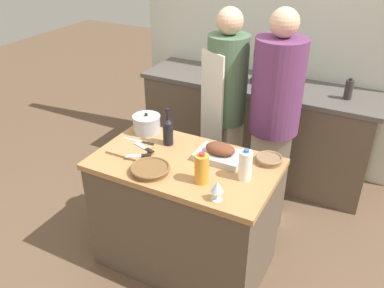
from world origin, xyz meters
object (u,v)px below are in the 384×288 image
(stand_mixer, at_px, (263,70))
(person_cook_guest, at_px, (274,115))
(knife_bread, at_px, (145,148))
(juice_jug, at_px, (202,169))
(wicker_basket, at_px, (150,169))
(mixing_bowl, at_px, (269,159))
(wine_glass_left, at_px, (217,187))
(roasting_pan, at_px, (220,153))
(condiment_bottle_extra, at_px, (349,90))
(wine_bottle_green, at_px, (168,130))
(condiment_bottle_short, at_px, (222,76))
(person_cook_aproned, at_px, (226,105))
(milk_jug, at_px, (245,166))
(stock_pot, at_px, (147,124))
(cutting_board, at_px, (130,150))
(knife_paring, at_px, (139,156))
(knife_chef, at_px, (139,142))
(condiment_bottle_tall, at_px, (226,69))

(stand_mixer, bearing_deg, person_cook_guest, -64.21)
(knife_bread, bearing_deg, juice_jug, -16.89)
(juice_jug, xyz_separation_m, person_cook_guest, (0.16, 0.91, 0.00))
(wicker_basket, bearing_deg, mixing_bowl, 36.30)
(wine_glass_left, height_order, stand_mixer, stand_mixer)
(wicker_basket, height_order, mixing_bowl, same)
(roasting_pan, relative_size, condiment_bottle_extra, 1.72)
(roasting_pan, relative_size, wine_bottle_green, 1.14)
(condiment_bottle_short, bearing_deg, roasting_pan, -66.60)
(stand_mixer, relative_size, person_cook_aproned, 0.18)
(roasting_pan, bearing_deg, person_cook_guest, 74.57)
(milk_jug, bearing_deg, condiment_bottle_short, 119.23)
(roasting_pan, relative_size, stock_pot, 1.51)
(wicker_basket, bearing_deg, wine_bottle_green, 102.83)
(cutting_board, xyz_separation_m, person_cook_guest, (0.76, 0.80, 0.09))
(wine_bottle_green, distance_m, knife_bread, 0.20)
(wine_glass_left, distance_m, knife_paring, 0.67)
(cutting_board, xyz_separation_m, juice_jug, (0.60, -0.11, 0.09))
(wicker_basket, relative_size, person_cook_guest, 0.14)
(stand_mixer, distance_m, person_cook_guest, 0.75)
(wicker_basket, height_order, person_cook_aproned, person_cook_aproned)
(condiment_bottle_extra, relative_size, person_cook_guest, 0.10)
(knife_paring, bearing_deg, wine_glass_left, -14.96)
(wicker_basket, height_order, person_cook_guest, person_cook_guest)
(person_cook_aproned, bearing_deg, stock_pot, -101.98)
(person_cook_guest, bearing_deg, wine_glass_left, -103.56)
(condiment_bottle_extra, bearing_deg, knife_chef, -132.06)
(condiment_bottle_extra, bearing_deg, person_cook_guest, -122.96)
(wine_bottle_green, distance_m, condiment_bottle_tall, 1.27)
(juice_jug, distance_m, milk_jug, 0.26)
(roasting_pan, distance_m, stand_mixer, 1.30)
(roasting_pan, height_order, mixing_bowl, roasting_pan)
(milk_jug, xyz_separation_m, wine_glass_left, (-0.06, -0.27, -0.01))
(mixing_bowl, bearing_deg, cutting_board, -161.56)
(juice_jug, xyz_separation_m, condiment_bottle_tall, (-0.52, 1.57, 0.06))
(roasting_pan, height_order, milk_jug, milk_jug)
(juice_jug, height_order, milk_jug, milk_jug)
(stand_mixer, distance_m, condiment_bottle_extra, 0.75)
(roasting_pan, distance_m, person_cook_aproned, 0.68)
(milk_jug, xyz_separation_m, stand_mixer, (-0.38, 1.43, 0.10))
(roasting_pan, height_order, knife_bread, roasting_pan)
(mixing_bowl, relative_size, wine_bottle_green, 0.65)
(wine_glass_left, xyz_separation_m, condiment_bottle_extra, (0.43, 1.68, 0.06))
(cutting_board, bearing_deg, stock_pot, 100.09)
(mixing_bowl, height_order, juice_jug, juice_jug)
(knife_bread, height_order, person_cook_guest, person_cook_guest)
(juice_jug, height_order, condiment_bottle_extra, condiment_bottle_extra)
(knife_chef, height_order, knife_bread, knife_bread)
(roasting_pan, relative_size, knife_chef, 1.27)
(stock_pot, bearing_deg, knife_paring, -64.68)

